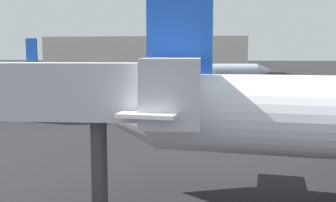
% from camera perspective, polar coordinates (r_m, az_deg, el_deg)
% --- Properties ---
extents(airplane_far_right, '(26.04, 22.22, 8.59)m').
position_cam_1_polar(airplane_far_right, '(79.10, 5.48, 4.24)').
color(airplane_far_right, '#B2BCCC').
rests_on(airplane_far_right, ground_plane).
extents(jet_bridge, '(16.46, 3.17, 6.59)m').
position_cam_1_polar(jet_bridge, '(18.10, -19.19, 0.87)').
color(jet_bridge, silver).
rests_on(jet_bridge, ground_plane).
extents(terminal_building, '(60.33, 22.04, 11.22)m').
position_cam_1_polar(terminal_building, '(126.94, -2.78, 6.52)').
color(terminal_building, beige).
rests_on(terminal_building, ground_plane).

